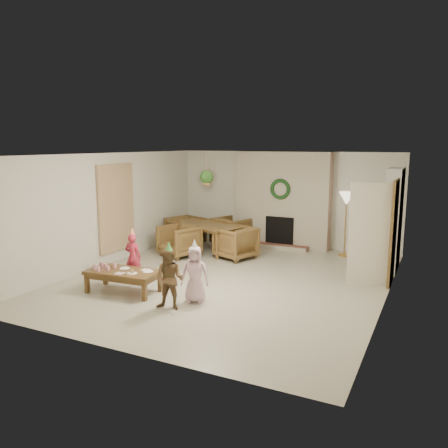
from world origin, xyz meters
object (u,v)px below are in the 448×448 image
Objects in this scene: dining_table at (206,237)px; child_red at (133,257)px; dining_chair_near at (179,241)px; dining_chair_right at (236,243)px; child_plaid at (170,279)px; dining_chair_far at (231,231)px; child_pink at (195,274)px; dining_chair_left at (186,231)px; coffee_table_top at (123,272)px.

child_red is at bearing -70.89° from dining_table.
dining_chair_right is at bearing 38.66° from dining_chair_near.
child_plaid reaches higher than dining_chair_right.
child_pink is (1.30, -4.22, 0.11)m from dining_chair_far.
child_red reaches higher than dining_chair_right.
dining_chair_right is 3.08m from child_pink.
dining_chair_far is at bearing -103.66° from child_red.
child_plaid is (1.41, -3.90, 0.16)m from dining_table.
dining_chair_left is 0.82× the size of child_plaid.
child_plaid is at bearing 28.08° from dining_chair_right.
child_plaid is at bearing -48.59° from dining_table.
dining_chair_far is 0.88× the size of child_red.
dining_chair_far is 4.42m from child_pink.
child_red is (0.20, -2.06, 0.09)m from dining_chair_near.
dining_chair_near is at bearing 105.17° from child_pink.
dining_chair_far is 1.23m from dining_chair_left.
child_red reaches higher than dining_chair_near.
dining_table is 2.00× the size of child_pink.
dining_chair_far is at bearing 90.00° from dining_table.
dining_chair_right is (1.81, -0.71, 0.00)m from dining_chair_left.
dining_chair_far is at bearing -128.66° from dining_chair_right.
dining_chair_left reaches higher than dining_table.
child_pink is (2.42, -3.73, 0.11)m from dining_chair_left.
dining_table is 2.34× the size of dining_chair_left.
child_pink is (0.20, 0.48, -0.02)m from child_plaid.
dining_table is 0.87m from dining_chair_far.
dining_chair_right is at bearing 0.00° from dining_table.
dining_chair_left is (-0.49, 1.12, 0.00)m from dining_chair_near.
child_plaid is at bearing -19.93° from coffee_table_top.
dining_chair_far and dining_chair_right have the same top height.
child_red is at bearing -146.32° from dining_chair_left.
dining_chair_far is 0.82× the size of child_plaid.
dining_chair_near reaches higher than coffee_table_top.
dining_chair_right is 3.53m from child_plaid.
dining_chair_near and dining_chair_far have the same top height.
child_plaid reaches higher than child_pink.
child_plaid is at bearing 124.59° from dining_chair_far.
dining_chair_near is at bearing -91.37° from child_red.
dining_chair_near is 3.25m from child_pink.
dining_chair_left is at bearing 45.00° from dining_chair_far.
dining_chair_far is 3.70m from child_red.
child_red is at bearing 137.12° from child_plaid.
dining_chair_left is 4.77m from child_plaid.
dining_chair_near is at bearing -51.34° from dining_chair_right.
dining_chair_right is 0.82× the size of child_plaid.
child_red is (0.69, -3.18, 0.09)m from dining_chair_left.
child_plaid is (2.22, -4.22, 0.13)m from dining_chair_left.
dining_chair_left is 4.00m from coffee_table_top.
dining_table is 2.87m from child_red.
dining_chair_right is 0.63× the size of coffee_table_top.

